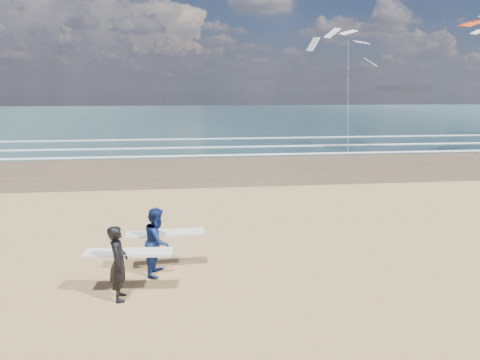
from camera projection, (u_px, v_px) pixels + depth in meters
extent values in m
cube|color=brown|center=(448.00, 162.00, 30.18)|extent=(220.00, 12.00, 0.01)
cube|color=#193137|center=(283.00, 115.00, 82.60)|extent=(220.00, 100.00, 0.02)
cube|color=white|center=(413.00, 152.00, 34.83)|extent=(220.00, 0.50, 0.05)
cube|color=white|center=(387.00, 144.00, 39.39)|extent=(220.00, 0.50, 0.05)
cube|color=white|center=(360.00, 137.00, 45.70)|extent=(220.00, 0.50, 0.05)
imported|color=black|center=(118.00, 263.00, 10.39)|extent=(0.52, 0.73, 1.89)
cube|color=white|center=(129.00, 252.00, 10.72)|extent=(2.23, 0.69, 0.07)
imported|color=#0E1E51|center=(158.00, 241.00, 11.86)|extent=(0.88, 1.04, 1.91)
cube|color=white|center=(165.00, 233.00, 12.20)|extent=(2.23, 0.67, 0.07)
cube|color=slate|center=(348.00, 153.00, 34.33)|extent=(0.12, 0.12, 0.10)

